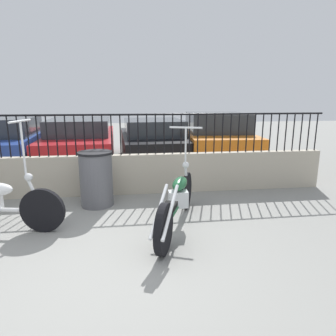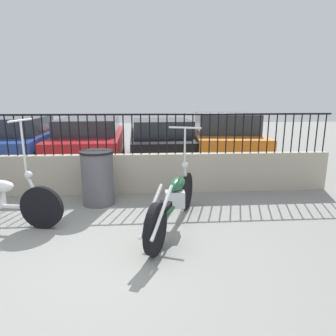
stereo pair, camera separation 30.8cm
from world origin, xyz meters
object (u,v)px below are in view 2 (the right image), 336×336
Objects in this scene: trash_bin at (98,178)px; motorcycle_green at (172,202)px; car_blue at (17,141)px; car_red at (91,140)px; car_black at (161,141)px; car_orange at (223,138)px.

motorcycle_green is at bearing -44.00° from trash_bin.
car_red is at bearing -86.57° from car_blue.
car_black is (0.06, 4.55, 0.24)m from motorcycle_green.
trash_bin is (-1.22, 1.17, 0.07)m from motorcycle_green.
car_blue is 1.08× the size of car_orange.
car_red is at bearing 43.60° from motorcycle_green.
car_orange is (1.85, 4.42, 0.31)m from motorcycle_green.
motorcycle_green is at bearing 176.91° from car_black.
car_black is at bearing 90.50° from car_orange.
motorcycle_green reaches higher than car_red.
trash_bin is at bearing 157.00° from car_black.
car_orange is at bearing -1.39° from motorcycle_green.
motorcycle_green reaches higher than car_blue.
car_orange reaches higher than car_red.
car_red is (-1.98, 4.82, 0.25)m from motorcycle_green.
motorcycle_green is 4.56m from car_black.
car_black is at bearing -94.26° from car_blue.
car_blue is 4.00m from car_black.
trash_bin is 4.35m from car_blue.
car_red is (1.97, 0.26, -0.03)m from car_blue.
car_blue reaches higher than car_black.
trash_bin is at bearing -145.29° from car_blue.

